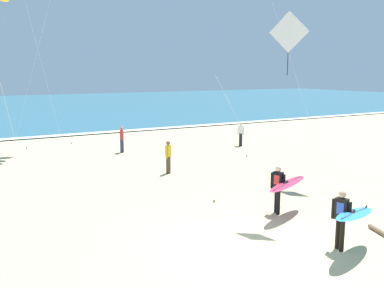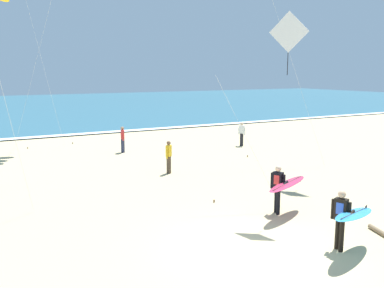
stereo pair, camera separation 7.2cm
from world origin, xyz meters
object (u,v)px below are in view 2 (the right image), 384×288
Objects in this scene: bystander_white_top at (242,134)px; driftwood_log at (382,233)px; bystander_red_top at (123,139)px; kite_diamond_ivory_distant at (287,37)px; surfer_lead at (282,185)px; bystander_yellow_top at (169,157)px; surfer_trailing at (347,215)px.

driftwood_log is at bearing -109.87° from bystander_white_top.
kite_diamond_ivory_distant is at bearing -85.56° from bystander_red_top.
bystander_red_top is 16.54m from driftwood_log.
surfer_lead is at bearing -85.97° from bystander_red_top.
kite_diamond_ivory_distant is 14.38m from bystander_white_top.
bystander_red_top is (-0.14, 6.15, 0.00)m from bystander_yellow_top.
bystander_yellow_top and bystander_red_top have the same top height.
kite_diamond_ivory_distant is 6.78m from driftwood_log.
kite_diamond_ivory_distant is 14.27m from bystander_red_top.
driftwood_log is (1.31, -3.09, -5.90)m from kite_diamond_ivory_distant.
bystander_yellow_top is 1.28× the size of driftwood_log.
surfer_trailing reaches higher than bystander_yellow_top.
bystander_red_top is at bearing 94.44° from kite_diamond_ivory_distant.
surfer_lead is 3.39m from driftwood_log.
bystander_yellow_top is (-0.30, 10.49, -0.24)m from surfer_trailing.
driftwood_log is at bearing -67.06° from kite_diamond_ivory_distant.
bystander_red_top reaches higher than driftwood_log.
surfer_trailing is 1.47× the size of bystander_white_top.
bystander_red_top is (-1.03, 13.27, -5.16)m from kite_diamond_ivory_distant.
surfer_trailing is at bearing -171.35° from driftwood_log.
kite_diamond_ivory_distant reaches higher than surfer_lead.
surfer_trailing is at bearing -115.69° from bystander_white_top.
driftwood_log is (2.20, -10.20, -0.74)m from bystander_yellow_top.
kite_diamond_ivory_distant is (0.09, 0.16, 4.92)m from surfer_lead.
surfer_lead is 1.52× the size of bystander_yellow_top.
surfer_trailing is at bearing -100.02° from kite_diamond_ivory_distant.
bystander_white_top is (6.64, 11.67, -5.16)m from kite_diamond_ivory_distant.
surfer_lead is 1.52× the size of bystander_red_top.
surfer_trailing is 10.50m from bystander_yellow_top.
surfer_trailing is 1.47× the size of bystander_yellow_top.
surfer_lead is 3.26m from surfer_trailing.
bystander_white_top reaches higher than driftwood_log.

